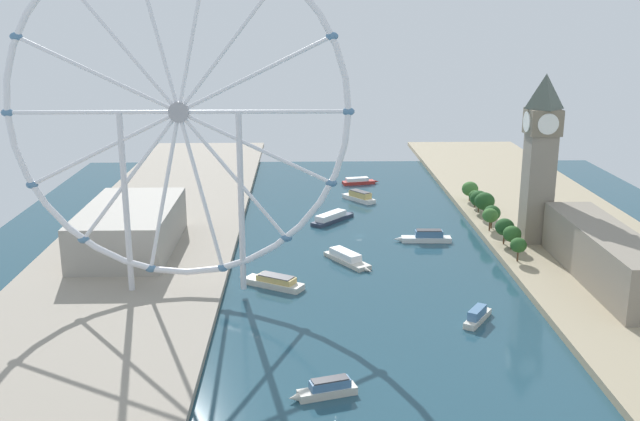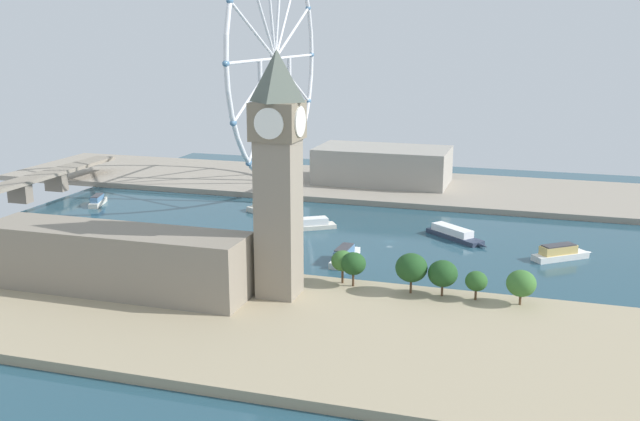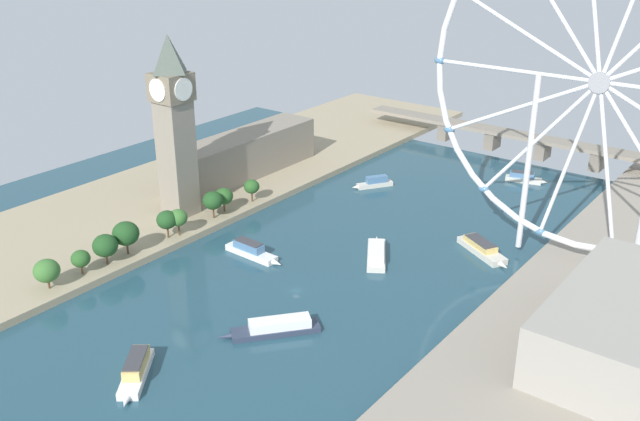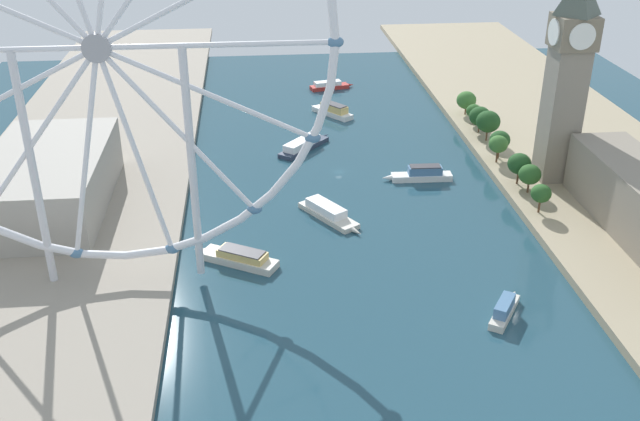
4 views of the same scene
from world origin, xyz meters
TOP-DOWN VIEW (x-y plane):
  - ground_plane at (0.00, 0.00)m, footprint 384.53×384.53m
  - riverbank_left at (-107.27, 0.00)m, footprint 90.00×520.00m
  - riverbank_right at (107.27, 0.00)m, footprint 90.00×520.00m
  - clock_tower at (-84.70, 20.43)m, footprint 16.01×16.01m
  - parliament_block at (-97.18, 75.54)m, footprint 22.00×94.22m
  - tree_row_embankment at (-69.55, -10.17)m, footprint 12.73×117.32m
  - ferris_wheel at (76.48, 81.19)m, footprint 134.74×3.20m
  - riverside_hall at (111.37, 27.87)m, footprint 41.38×76.77m
  - tour_boat_0 at (-8.54, -115.95)m, footprint 25.70×10.96m
  - tour_boat_1 at (22.54, 162.69)m, footprint 21.46×9.89m
  - tour_boat_2 at (9.04, 41.61)m, footprint 21.49×30.08m
  - tour_boat_3 at (-36.19, 109.20)m, footprint 14.92×20.38m
  - tour_boat_4 at (12.99, -26.49)m, footprint 26.02×30.07m
  - tour_boat_5 at (41.96, 71.69)m, footprint 29.34×19.84m
  - tour_boat_6 at (-32.90, 11.44)m, footprint 29.21×6.61m
  - tour_boat_7 at (-5.25, -71.53)m, footprint 20.73×24.76m

SIDE VIEW (x-z plane):
  - ground_plane at x=0.00m, z-range 0.00..0.00m
  - riverbank_left at x=-107.27m, z-range 0.00..3.00m
  - riverbank_right at x=107.27m, z-range 0.00..3.00m
  - tour_boat_0 at x=-8.54m, z-range -0.34..4.18m
  - tour_boat_2 at x=9.04m, z-range -0.43..4.70m
  - tour_boat_5 at x=41.96m, z-range -0.47..4.83m
  - tour_boat_4 at x=12.99m, z-range -0.37..4.73m
  - tour_boat_3 at x=-36.19m, z-range -0.56..5.12m
  - tour_boat_1 at x=22.54m, z-range -0.47..5.15m
  - tour_boat_6 at x=-32.90m, z-range -0.67..5.60m
  - tour_boat_7 at x=-5.25m, z-range -0.57..5.76m
  - tree_row_embankment at x=-69.55m, z-range 4.06..18.09m
  - riverside_hall at x=111.37m, z-range 3.00..23.70m
  - parliament_block at x=-97.18m, z-range 3.00..24.86m
  - clock_tower at x=-84.70m, z-range 4.73..86.40m
  - ferris_wheel at x=76.48m, z-range 5.45..144.10m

